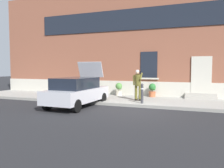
# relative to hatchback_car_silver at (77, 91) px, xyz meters

# --- Properties ---
(ground_plane) EXTENTS (80.00, 80.00, 0.00)m
(ground_plane) POSITION_rel_hatchback_car_silver_xyz_m (3.01, -0.04, -0.80)
(ground_plane) COLOR #232326
(sidewalk) EXTENTS (24.00, 3.60, 0.15)m
(sidewalk) POSITION_rel_hatchback_car_silver_xyz_m (3.01, 2.76, -0.72)
(sidewalk) COLOR #99968E
(sidewalk) RESTS_ON ground
(curb_edge) EXTENTS (24.00, 0.12, 0.15)m
(curb_edge) POSITION_rel_hatchback_car_silver_xyz_m (3.01, 0.90, -0.72)
(curb_edge) COLOR gray
(curb_edge) RESTS_ON ground
(building_facade) EXTENTS (24.00, 1.52, 7.50)m
(building_facade) POSITION_rel_hatchback_car_silver_xyz_m (3.02, 5.24, 2.93)
(building_facade) COLOR brown
(building_facade) RESTS_ON ground
(entrance_stoop) EXTENTS (1.80, 0.64, 0.32)m
(entrance_stoop) POSITION_rel_hatchback_car_silver_xyz_m (5.96, 4.29, -0.52)
(entrance_stoop) COLOR #9E998E
(entrance_stoop) RESTS_ON sidewalk
(hatchback_car_silver) EXTENTS (1.87, 4.11, 2.34)m
(hatchback_car_silver) POSITION_rel_hatchback_car_silver_xyz_m (0.00, 0.00, 0.00)
(hatchback_car_silver) COLOR #B7B7BF
(hatchback_car_silver) RESTS_ON ground
(bollard_near_person) EXTENTS (0.15, 0.15, 1.04)m
(bollard_near_person) POSITION_rel_hatchback_car_silver_xyz_m (3.09, 1.31, -0.09)
(bollard_near_person) COLOR #333338
(bollard_near_person) RESTS_ON sidewalk
(person_on_phone) EXTENTS (0.51, 0.51, 1.74)m
(person_on_phone) POSITION_rel_hatchback_car_silver_xyz_m (2.64, 2.14, 0.35)
(person_on_phone) COLOR #514C1E
(person_on_phone) RESTS_ON sidewalk
(planter_charcoal) EXTENTS (0.44, 0.44, 0.86)m
(planter_charcoal) POSITION_rel_hatchback_car_silver_xyz_m (-1.30, 4.19, -0.19)
(planter_charcoal) COLOR #2D2D30
(planter_charcoal) RESTS_ON sidewalk
(planter_cream) EXTENTS (0.44, 0.44, 0.86)m
(planter_cream) POSITION_rel_hatchback_car_silver_xyz_m (0.89, 3.95, -0.19)
(planter_cream) COLOR beige
(planter_cream) RESTS_ON sidewalk
(planter_terracotta) EXTENTS (0.44, 0.44, 0.86)m
(planter_terracotta) POSITION_rel_hatchback_car_silver_xyz_m (3.09, 4.13, -0.19)
(planter_terracotta) COLOR #B25B38
(planter_terracotta) RESTS_ON sidewalk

